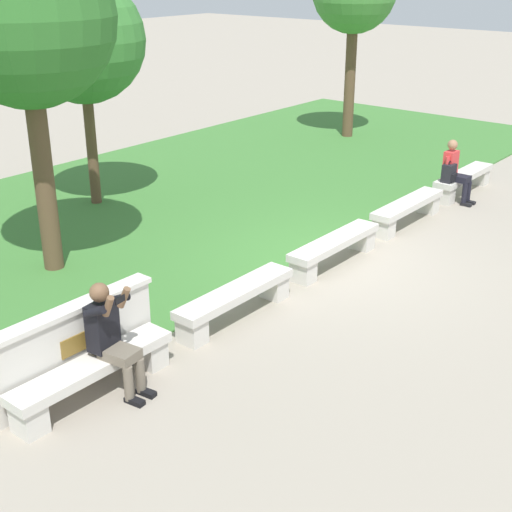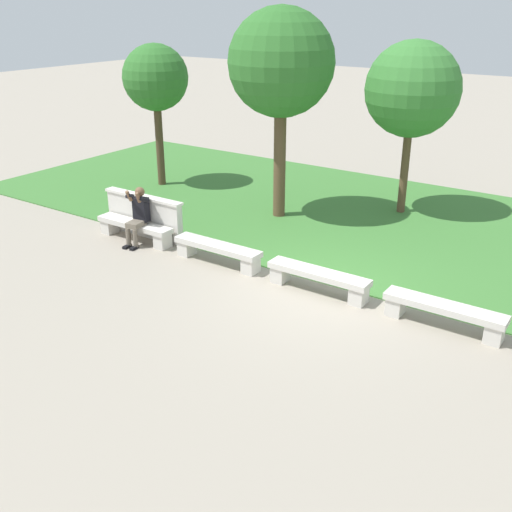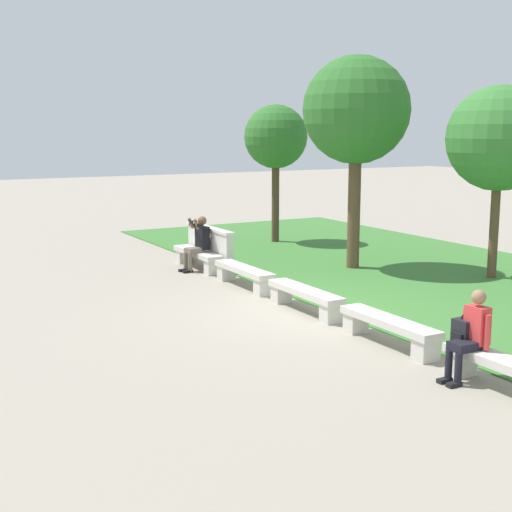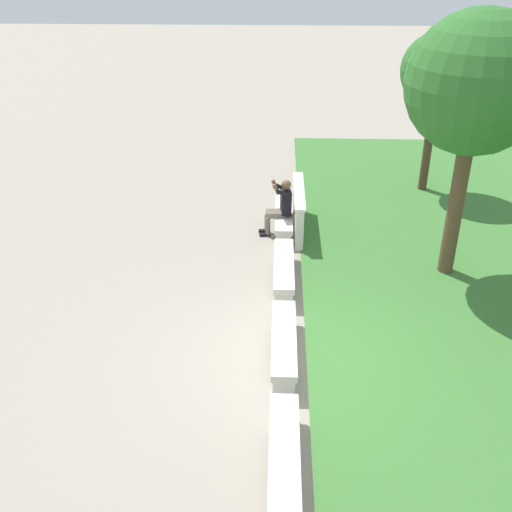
% 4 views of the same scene
% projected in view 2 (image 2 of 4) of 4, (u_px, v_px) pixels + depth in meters
% --- Properties ---
extents(ground_plane, '(80.00, 80.00, 0.00)m').
position_uv_depth(ground_plane, '(318.00, 292.00, 11.59)').
color(ground_plane, gray).
extents(grass_strip, '(23.82, 8.00, 0.03)m').
position_uv_depth(grass_strip, '(402.00, 226.00, 14.91)').
color(grass_strip, '#3D7533').
rests_on(grass_strip, ground).
extents(bench_main, '(2.08, 0.40, 0.45)m').
position_uv_depth(bench_main, '(135.00, 228.00, 13.98)').
color(bench_main, beige).
rests_on(bench_main, ground).
extents(bench_near, '(2.08, 0.40, 0.45)m').
position_uv_depth(bench_near, '(218.00, 250.00, 12.73)').
color(bench_near, beige).
rests_on(bench_near, ground).
extents(bench_mid, '(2.08, 0.40, 0.45)m').
position_uv_depth(bench_mid, '(318.00, 278.00, 11.47)').
color(bench_mid, beige).
rests_on(bench_mid, ground).
extents(bench_far, '(2.08, 0.40, 0.45)m').
position_uv_depth(bench_far, '(444.00, 312.00, 10.21)').
color(bench_far, beige).
rests_on(bench_far, ground).
extents(backrest_wall_with_plaque, '(2.28, 0.24, 1.01)m').
position_uv_depth(backrest_wall_with_plaque, '(144.00, 215.00, 14.16)').
color(backrest_wall_with_plaque, beige).
rests_on(backrest_wall_with_plaque, ground).
extents(person_photographer, '(0.51, 0.76, 1.32)m').
position_uv_depth(person_photographer, '(138.00, 213.00, 13.64)').
color(person_photographer, black).
rests_on(person_photographer, ground).
extents(tree_behind_wall, '(1.89, 1.89, 4.13)m').
position_uv_depth(tree_behind_wall, '(156.00, 79.00, 17.12)').
color(tree_behind_wall, '#4C3826').
rests_on(tree_behind_wall, ground).
extents(tree_left_background, '(2.57, 2.57, 5.14)m').
position_uv_depth(tree_left_background, '(281.00, 64.00, 14.19)').
color(tree_left_background, brown).
rests_on(tree_left_background, ground).
extents(tree_right_background, '(2.36, 2.36, 4.37)m').
position_uv_depth(tree_right_background, '(412.00, 90.00, 14.71)').
color(tree_right_background, brown).
rests_on(tree_right_background, ground).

